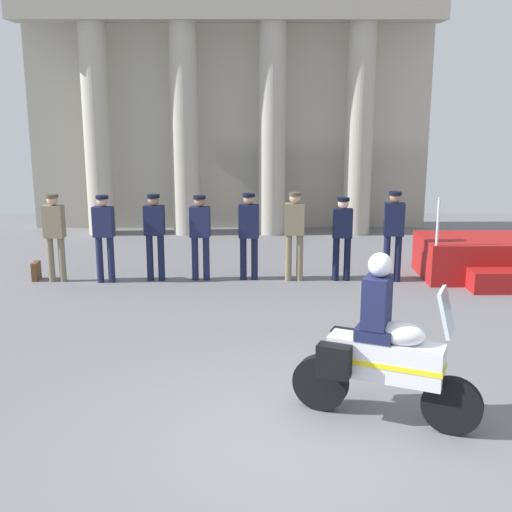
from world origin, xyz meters
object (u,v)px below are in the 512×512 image
at_px(officer_in_row_1, 104,232).
at_px(briefcase_on_ground, 36,271).
at_px(officer_in_row_5, 294,229).
at_px(officer_in_row_7, 394,229).
at_px(officer_in_row_4, 249,229).
at_px(reviewing_stand, 495,259).
at_px(officer_in_row_6, 342,232).
at_px(officer_in_row_3, 200,231).
at_px(officer_in_row_0, 54,230).
at_px(motorcycle_with_rider, 379,352).
at_px(officer_in_row_2, 155,230).

bearing_deg(officer_in_row_1, briefcase_on_ground, -1.12).
bearing_deg(officer_in_row_5, briefcase_on_ground, 5.10).
bearing_deg(officer_in_row_7, officer_in_row_4, 2.77).
relative_size(reviewing_stand, officer_in_row_6, 1.77).
bearing_deg(officer_in_row_3, officer_in_row_7, -176.10).
height_order(officer_in_row_0, officer_in_row_6, officer_in_row_0).
height_order(officer_in_row_3, officer_in_row_4, officer_in_row_4).
height_order(reviewing_stand, officer_in_row_6, reviewing_stand).
bearing_deg(officer_in_row_6, officer_in_row_3, 4.95).
height_order(reviewing_stand, motorcycle_with_rider, motorcycle_with_rider).
distance_m(officer_in_row_3, officer_in_row_7, 3.73).
relative_size(officer_in_row_2, officer_in_row_4, 0.99).
bearing_deg(officer_in_row_5, officer_in_row_0, 6.32).
distance_m(officer_in_row_6, briefcase_on_ground, 6.05).
relative_size(officer_in_row_6, motorcycle_with_rider, 0.83).
bearing_deg(officer_in_row_0, officer_in_row_4, -172.47).
relative_size(officer_in_row_2, officer_in_row_3, 1.02).
bearing_deg(officer_in_row_3, officer_in_row_1, 10.73).
distance_m(officer_in_row_0, officer_in_row_7, 6.53).
distance_m(officer_in_row_2, officer_in_row_4, 1.82).
bearing_deg(motorcycle_with_rider, officer_in_row_2, 143.38).
xyz_separation_m(officer_in_row_6, briefcase_on_ground, (-6.00, 0.07, -0.79)).
distance_m(officer_in_row_3, officer_in_row_4, 0.95).
bearing_deg(officer_in_row_7, officer_in_row_6, 0.92).
relative_size(officer_in_row_7, motorcycle_with_rider, 0.90).
bearing_deg(officer_in_row_7, officer_in_row_2, 4.75).
distance_m(officer_in_row_6, motorcycle_with_rider, 5.77).
distance_m(officer_in_row_5, briefcase_on_ground, 5.14).
distance_m(officer_in_row_5, officer_in_row_6, 0.93).
xyz_separation_m(reviewing_stand, officer_in_row_6, (-3.08, -0.15, 0.58)).
xyz_separation_m(officer_in_row_5, motorcycle_with_rider, (0.55, -5.75, -0.24)).
xyz_separation_m(reviewing_stand, officer_in_row_1, (-7.66, -0.25, 0.62)).
bearing_deg(officer_in_row_7, officer_in_row_5, 3.51).
relative_size(reviewing_stand, briefcase_on_ground, 8.04).
xyz_separation_m(officer_in_row_4, officer_in_row_6, (1.81, -0.07, -0.04)).
bearing_deg(briefcase_on_ground, motorcycle_with_rider, -46.04).
relative_size(reviewing_stand, officer_in_row_7, 1.64).
height_order(officer_in_row_3, officer_in_row_5, officer_in_row_5).
bearing_deg(officer_in_row_2, officer_in_row_6, -174.23).
bearing_deg(reviewing_stand, officer_in_row_0, -178.80).
bearing_deg(officer_in_row_3, reviewing_stand, -173.07).
bearing_deg(officer_in_row_0, officer_in_row_2, -172.69).
relative_size(officer_in_row_3, officer_in_row_7, 0.95).
height_order(officer_in_row_0, officer_in_row_3, officer_in_row_0).
bearing_deg(officer_in_row_0, reviewing_stand, -172.84).
relative_size(reviewing_stand, officer_in_row_3, 1.73).
height_order(officer_in_row_4, officer_in_row_6, officer_in_row_4).
xyz_separation_m(officer_in_row_1, officer_in_row_6, (4.59, 0.10, -0.04)).
relative_size(officer_in_row_6, briefcase_on_ground, 4.54).
xyz_separation_m(officer_in_row_3, officer_in_row_6, (2.76, -0.05, -0.02)).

